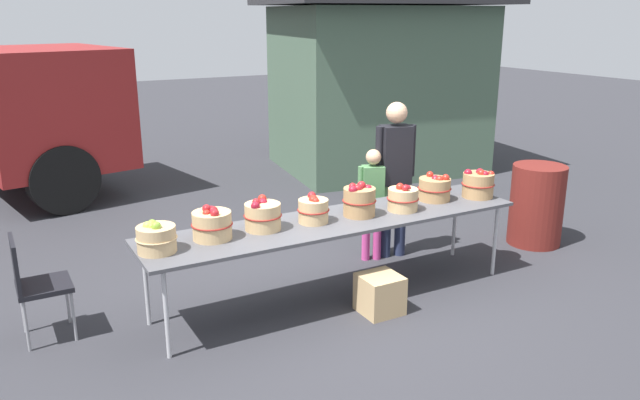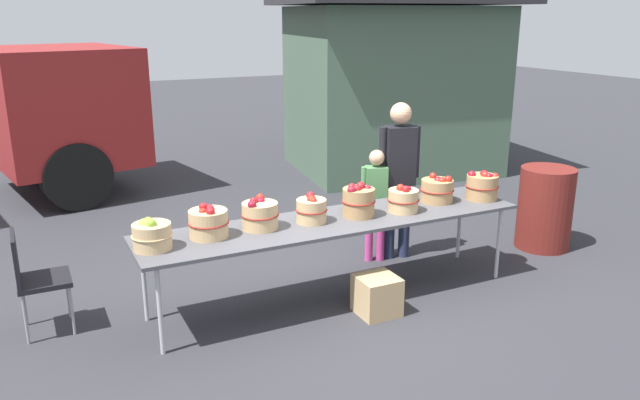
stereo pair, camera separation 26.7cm
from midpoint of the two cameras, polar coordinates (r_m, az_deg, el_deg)
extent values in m
plane|color=#2D2D33|center=(5.81, 2.65, -8.84)|extent=(40.00, 40.00, 0.00)
cube|color=#4C4C51|center=(5.53, 2.75, -1.95)|extent=(3.50, 0.76, 0.03)
cylinder|color=#B2B2B7|center=(4.88, -12.82, -9.80)|extent=(0.04, 0.04, 0.72)
cylinder|color=#B2B2B7|center=(6.35, 17.08, -3.79)|extent=(0.04, 0.04, 0.72)
cylinder|color=#B2B2B7|center=(5.41, -14.34, -7.17)|extent=(0.04, 0.04, 0.72)
cylinder|color=#B2B2B7|center=(6.77, 13.66, -2.24)|extent=(0.04, 0.04, 0.72)
cylinder|color=tan|center=(4.95, -13.53, -3.25)|extent=(0.30, 0.30, 0.20)
torus|color=tan|center=(4.95, -13.53, -3.13)|extent=(0.32, 0.32, 0.01)
sphere|color=#7AA833|center=(4.87, -13.57, -2.10)|extent=(0.07, 0.07, 0.07)
sphere|color=#9EC647|center=(4.94, -14.26, -2.07)|extent=(0.07, 0.07, 0.07)
sphere|color=#7AA833|center=(4.92, -13.65, -2.22)|extent=(0.08, 0.08, 0.08)
sphere|color=#8CB738|center=(4.94, -13.87, -1.92)|extent=(0.07, 0.07, 0.07)
sphere|color=#8CB738|center=(4.92, -13.50, -2.23)|extent=(0.08, 0.08, 0.08)
sphere|color=#8CB738|center=(4.92, -13.72, -2.14)|extent=(0.07, 0.07, 0.07)
sphere|color=#8CB738|center=(4.92, -13.90, -2.16)|extent=(0.07, 0.07, 0.07)
cylinder|color=tan|center=(5.12, -8.63, -2.15)|extent=(0.31, 0.31, 0.23)
torus|color=maroon|center=(5.12, -8.64, -2.03)|extent=(0.33, 0.33, 0.01)
sphere|color=maroon|center=(5.08, -8.50, -1.05)|extent=(0.07, 0.07, 0.07)
sphere|color=maroon|center=(5.10, -9.10, -0.64)|extent=(0.07, 0.07, 0.07)
sphere|color=#B22319|center=(5.06, -9.12, -1.09)|extent=(0.06, 0.06, 0.06)
sphere|color=maroon|center=(5.10, -8.52, -0.86)|extent=(0.08, 0.08, 0.08)
sphere|color=maroon|center=(5.00, -8.41, -1.09)|extent=(0.07, 0.07, 0.07)
sphere|color=maroon|center=(5.11, -8.69, -0.76)|extent=(0.07, 0.07, 0.07)
cylinder|color=tan|center=(5.28, -4.03, -1.45)|extent=(0.30, 0.30, 0.23)
torus|color=maroon|center=(5.27, -4.03, -1.33)|extent=(0.32, 0.32, 0.01)
sphere|color=maroon|center=(5.26, -4.61, -0.18)|extent=(0.07, 0.07, 0.07)
sphere|color=maroon|center=(5.25, -4.63, -0.13)|extent=(0.06, 0.06, 0.06)
sphere|color=maroon|center=(5.30, -4.00, -0.20)|extent=(0.08, 0.08, 0.08)
sphere|color=#B22319|center=(5.34, -4.04, 0.18)|extent=(0.07, 0.07, 0.07)
sphere|color=maroon|center=(5.15, -4.73, -0.47)|extent=(0.07, 0.07, 0.07)
cylinder|color=tan|center=(5.43, 0.63, -1.00)|extent=(0.26, 0.26, 0.21)
torus|color=maroon|center=(5.42, 0.63, -0.90)|extent=(0.28, 0.28, 0.01)
sphere|color=maroon|center=(5.47, 0.52, 0.38)|extent=(0.07, 0.07, 0.07)
sphere|color=#B22319|center=(5.37, 0.64, -0.02)|extent=(0.08, 0.08, 0.08)
sphere|color=#B22319|center=(5.35, 0.84, -0.13)|extent=(0.07, 0.07, 0.07)
sphere|color=#B22319|center=(5.40, 0.61, 0.11)|extent=(0.07, 0.07, 0.07)
sphere|color=#B22319|center=(5.39, 0.71, -0.03)|extent=(0.08, 0.08, 0.08)
cylinder|color=#A87F51|center=(5.60, 4.91, -0.24)|extent=(0.29, 0.29, 0.25)
torus|color=maroon|center=(5.60, 4.92, -0.11)|extent=(0.31, 0.31, 0.01)
sphere|color=maroon|center=(5.60, 5.11, 1.27)|extent=(0.08, 0.08, 0.08)
sphere|color=maroon|center=(5.59, 4.29, 1.18)|extent=(0.07, 0.07, 0.07)
sphere|color=maroon|center=(5.53, 4.76, 0.99)|extent=(0.07, 0.07, 0.07)
sphere|color=maroon|center=(5.60, 5.72, 0.97)|extent=(0.07, 0.07, 0.07)
sphere|color=maroon|center=(5.48, 4.28, 0.87)|extent=(0.08, 0.08, 0.08)
sphere|color=maroon|center=(5.58, 4.69, 0.97)|extent=(0.07, 0.07, 0.07)
sphere|color=maroon|center=(5.56, 4.94, 1.07)|extent=(0.07, 0.07, 0.07)
cylinder|color=tan|center=(5.79, 8.89, -0.07)|extent=(0.28, 0.28, 0.21)
torus|color=maroon|center=(5.79, 8.90, 0.03)|extent=(0.30, 0.30, 0.01)
sphere|color=maroon|center=(5.70, 9.13, 0.95)|extent=(0.07, 0.07, 0.07)
sphere|color=#B22319|center=(5.75, 8.65, 1.07)|extent=(0.08, 0.08, 0.08)
sphere|color=maroon|center=(5.78, 9.33, 0.94)|extent=(0.07, 0.07, 0.07)
sphere|color=maroon|center=(5.75, 9.10, 0.94)|extent=(0.07, 0.07, 0.07)
cylinder|color=#A87F51|center=(6.15, 11.82, 0.82)|extent=(0.31, 0.31, 0.22)
torus|color=maroon|center=(6.15, 11.82, 0.92)|extent=(0.33, 0.33, 0.01)
sphere|color=#B22319|center=(6.21, 11.43, 2.05)|extent=(0.07, 0.07, 0.07)
sphere|color=#B22319|center=(6.10, 12.82, 1.83)|extent=(0.07, 0.07, 0.07)
sphere|color=maroon|center=(6.11, 11.90, 1.70)|extent=(0.07, 0.07, 0.07)
sphere|color=maroon|center=(6.12, 11.91, 1.76)|extent=(0.07, 0.07, 0.07)
sphere|color=#B22319|center=(6.20, 11.45, 2.14)|extent=(0.07, 0.07, 0.07)
sphere|color=#B22319|center=(6.09, 12.28, 1.69)|extent=(0.08, 0.08, 0.08)
cylinder|color=#A87F51|center=(6.33, 15.68, 1.12)|extent=(0.30, 0.30, 0.24)
torus|color=maroon|center=(6.33, 15.69, 1.23)|extent=(0.32, 0.32, 0.01)
sphere|color=#B22319|center=(6.28, 15.97, 2.18)|extent=(0.08, 0.08, 0.08)
sphere|color=maroon|center=(6.33, 15.86, 2.28)|extent=(0.08, 0.08, 0.08)
sphere|color=maroon|center=(6.28, 14.82, 2.23)|extent=(0.08, 0.08, 0.08)
sphere|color=#B22319|center=(6.32, 16.80, 2.05)|extent=(0.07, 0.07, 0.07)
sphere|color=maroon|center=(6.28, 16.30, 2.08)|extent=(0.07, 0.07, 0.07)
cylinder|color=#262D4C|center=(6.68, 8.82, -1.84)|extent=(0.12, 0.12, 0.80)
cylinder|color=#262D4C|center=(6.62, 7.48, -1.95)|extent=(0.12, 0.12, 0.80)
cube|color=black|center=(6.47, 8.41, 4.01)|extent=(0.34, 0.28, 0.60)
sphere|color=tan|center=(6.39, 8.57, 7.79)|extent=(0.22, 0.22, 0.22)
cylinder|color=black|center=(6.52, 9.86, 4.36)|extent=(0.08, 0.08, 0.54)
cylinder|color=black|center=(6.40, 6.95, 4.24)|extent=(0.08, 0.08, 0.54)
cylinder|color=#CC3F8C|center=(6.58, 6.69, -3.09)|extent=(0.08, 0.08, 0.58)
cylinder|color=#CC3F8C|center=(6.56, 5.66, -3.13)|extent=(0.08, 0.08, 0.58)
cube|color=#4C7F4C|center=(6.41, 6.31, 1.14)|extent=(0.26, 0.22, 0.43)
sphere|color=tan|center=(6.34, 6.40, 3.85)|extent=(0.16, 0.16, 0.16)
cylinder|color=#4C7F4C|center=(6.43, 7.42, 1.37)|extent=(0.06, 0.06, 0.39)
cylinder|color=#4C7F4C|center=(6.38, 5.21, 1.33)|extent=(0.06, 0.06, 0.39)
cube|color=maroon|center=(9.56, -21.73, 7.98)|extent=(2.17, 2.40, 1.60)
cube|color=black|center=(9.78, -17.09, 10.48)|extent=(0.38, 1.74, 0.80)
cylinder|color=black|center=(10.56, -23.53, 4.07)|extent=(0.94, 0.45, 0.90)
cylinder|color=black|center=(8.76, -20.45, 2.06)|extent=(0.94, 0.45, 0.90)
cube|color=#47604C|center=(10.42, 7.23, 9.92)|extent=(3.31, 2.80, 2.60)
cube|color=#262628|center=(10.36, 7.52, 17.52)|extent=(3.87, 3.37, 0.12)
cube|color=white|center=(9.53, 12.14, 10.27)|extent=(1.39, 0.24, 0.90)
cube|color=black|center=(5.47, -22.51, -6.78)|extent=(0.40, 0.40, 0.04)
cube|color=black|center=(5.39, -24.67, -4.87)|extent=(0.03, 0.40, 0.40)
cylinder|color=gray|center=(5.42, -20.29, -9.44)|extent=(0.02, 0.02, 0.42)
cylinder|color=gray|center=(5.73, -20.69, -8.04)|extent=(0.02, 0.02, 0.42)
cylinder|color=gray|center=(5.41, -23.90, -9.92)|extent=(0.02, 0.02, 0.42)
cylinder|color=gray|center=(5.72, -24.09, -8.49)|extent=(0.02, 0.02, 0.42)
cylinder|color=maroon|center=(7.33, 20.77, -0.70)|extent=(0.58, 0.58, 0.90)
cube|color=tan|center=(5.48, 6.60, -8.60)|extent=(0.34, 0.34, 0.34)
camera|label=1|loc=(0.13, -88.67, 0.40)|focal=35.21mm
camera|label=2|loc=(0.13, 91.33, -0.40)|focal=35.21mm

